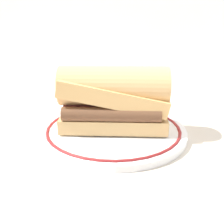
% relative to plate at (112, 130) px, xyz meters
% --- Properties ---
extents(ground_plane, '(1.50, 1.50, 0.00)m').
position_rel_plate_xyz_m(ground_plane, '(0.00, -0.02, -0.01)').
color(ground_plane, beige).
extents(plate, '(0.28, 0.28, 0.01)m').
position_rel_plate_xyz_m(plate, '(0.00, 0.00, 0.00)').
color(plate, white).
rests_on(plate, ground_plane).
extents(sausage_sandwich, '(0.22, 0.15, 0.12)m').
position_rel_plate_xyz_m(sausage_sandwich, '(0.00, 0.00, 0.07)').
color(sausage_sandwich, '#E3B470').
rests_on(sausage_sandwich, plate).
extents(salt_shaker, '(0.03, 0.03, 0.07)m').
position_rel_plate_xyz_m(salt_shaker, '(-0.15, 0.13, 0.03)').
color(salt_shaker, white).
rests_on(salt_shaker, ground_plane).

